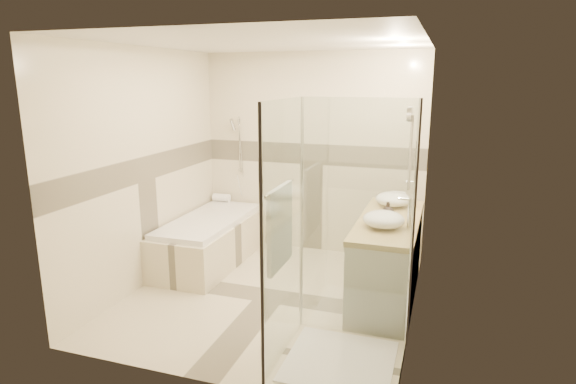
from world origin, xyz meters
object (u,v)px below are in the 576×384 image
(shower_enclosure, at_px, (328,303))
(vessel_sink_far, at_px, (384,219))
(bathtub, at_px, (210,238))
(vessel_sink_near, at_px, (393,199))
(vanity, at_px, (387,259))
(amenity_bottle_a, at_px, (386,215))
(amenity_bottle_b, at_px, (388,210))

(shower_enclosure, relative_size, vessel_sink_far, 5.37)
(bathtub, relative_size, vessel_sink_near, 4.52)
(vanity, relative_size, shower_enclosure, 0.79)
(bathtub, xyz_separation_m, vessel_sink_far, (2.13, -0.66, 0.62))
(bathtub, distance_m, amenity_bottle_a, 2.28)
(vessel_sink_near, bearing_deg, amenity_bottle_b, -90.00)
(shower_enclosure, distance_m, amenity_bottle_a, 1.22)
(amenity_bottle_a, bearing_deg, vanity, 82.80)
(bathtub, relative_size, amenity_bottle_b, 10.52)
(shower_enclosure, distance_m, amenity_bottle_b, 1.37)
(bathtub, distance_m, vessel_sink_far, 2.31)
(bathtub, distance_m, vessel_sink_near, 2.22)
(vessel_sink_near, height_order, amenity_bottle_b, amenity_bottle_b)
(vessel_sink_far, xyz_separation_m, amenity_bottle_b, (0.00, 0.31, 0.00))
(vessel_sink_far, bearing_deg, bathtub, 162.86)
(vessel_sink_near, bearing_deg, bathtub, -176.18)
(shower_enclosure, height_order, amenity_bottle_a, shower_enclosure)
(amenity_bottle_a, xyz_separation_m, amenity_bottle_b, (0.00, 0.16, -0.00))
(amenity_bottle_b, bearing_deg, amenity_bottle_a, -90.00)
(amenity_bottle_a, bearing_deg, vessel_sink_near, 90.00)
(vanity, relative_size, amenity_bottle_a, 9.98)
(vanity, height_order, vessel_sink_far, vessel_sink_far)
(amenity_bottle_a, bearing_deg, shower_enclosure, -103.78)
(amenity_bottle_a, bearing_deg, amenity_bottle_b, 90.00)
(bathtub, height_order, amenity_bottle_b, amenity_bottle_b)
(amenity_bottle_a, height_order, amenity_bottle_b, same)
(vanity, distance_m, amenity_bottle_b, 0.51)
(vanity, relative_size, vessel_sink_near, 4.30)
(shower_enclosure, bearing_deg, amenity_bottle_a, 76.22)
(shower_enclosure, relative_size, vessel_sink_near, 5.42)
(shower_enclosure, xyz_separation_m, amenity_bottle_b, (0.27, 1.28, 0.43))
(shower_enclosure, height_order, amenity_bottle_b, shower_enclosure)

